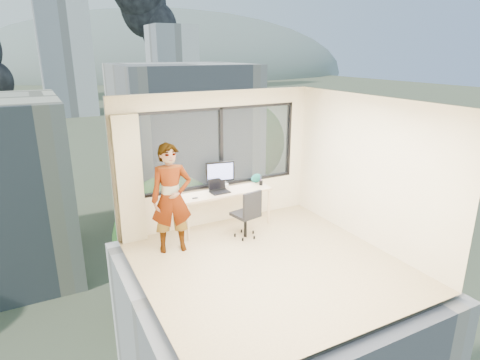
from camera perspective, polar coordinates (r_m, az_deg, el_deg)
floor at (r=6.75m, az=4.00°, el=-11.67°), size 4.00×4.00×0.01m
ceiling at (r=5.93m, az=4.54°, el=10.81°), size 4.00×4.00×0.01m
wall_front at (r=4.76m, az=17.06°, el=-8.03°), size 4.00×0.01×2.60m
wall_left at (r=5.50m, az=-13.86°, el=-4.24°), size 0.01×4.00×2.60m
wall_right at (r=7.43m, az=17.53°, el=1.19°), size 0.01×4.00×2.60m
window_wall at (r=7.88m, az=-3.04°, el=4.61°), size 3.30×0.16×1.55m
curtain at (r=7.34m, az=-15.27°, el=-0.03°), size 0.45×0.14×2.30m
desk at (r=7.91m, az=-2.21°, el=-4.06°), size 1.80×0.60×0.75m
chair at (r=7.45m, az=0.76°, el=-4.64°), size 0.57×0.57×0.95m
person at (r=6.90m, az=-9.61°, el=-2.58°), size 0.76×0.57×1.88m
monitor at (r=7.76m, az=-2.79°, el=0.63°), size 0.57×0.21×0.56m
game_console at (r=8.00m, az=-2.95°, el=-0.68°), size 0.36×0.32×0.08m
laptop at (r=7.65m, az=-2.84°, el=-0.96°), size 0.37×0.39×0.23m
cellphone at (r=7.42m, az=-6.35°, el=-2.53°), size 0.11×0.06×0.01m
pen_cup at (r=8.10m, az=2.96°, el=-0.39°), size 0.09×0.09×0.09m
handbag at (r=8.23m, az=2.33°, el=0.26°), size 0.24×0.14×0.18m
exterior_ground at (r=126.22m, az=-26.05°, el=8.03°), size 400.00×400.00×0.04m
near_bldg_b at (r=46.51m, az=-7.98°, el=5.97°), size 14.00×13.00×16.00m
near_bldg_c at (r=48.34m, az=17.05°, el=2.14°), size 12.00×10.00×10.00m
far_tower_b at (r=125.51m, az=-23.25°, el=15.26°), size 13.00×13.00×30.00m
far_tower_c at (r=152.83m, az=-9.47°, el=15.84°), size 15.00×15.00×26.00m
hill_b at (r=341.40m, az=-10.18°, el=14.51°), size 300.00×220.00×96.00m
tree_b at (r=27.26m, az=-9.22°, el=-10.58°), size 7.60×7.60×9.00m
tree_c at (r=52.98m, az=1.66°, el=4.24°), size 8.40×8.40×10.00m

